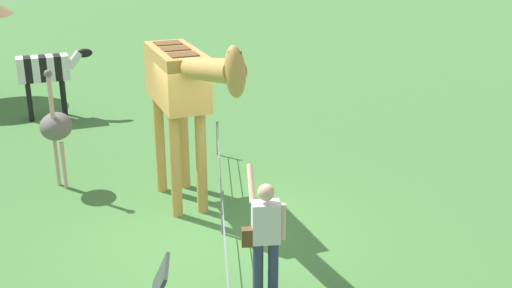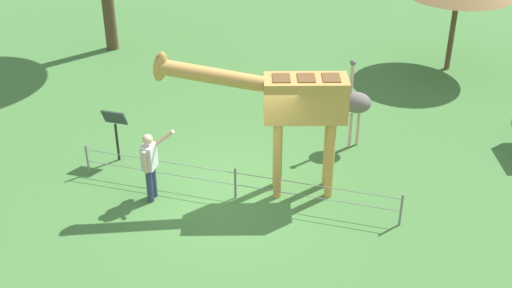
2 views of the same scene
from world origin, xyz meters
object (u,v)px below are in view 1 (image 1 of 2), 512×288
(giraffe, at_px, (182,87))
(zebra, at_px, (47,72))
(visitor, at_px, (265,233))
(ostrich, at_px, (56,127))

(giraffe, height_order, zebra, giraffe)
(visitor, relative_size, ostrich, 0.75)
(zebra, height_order, ostrich, ostrich)
(giraffe, distance_m, zebra, 6.57)
(zebra, bearing_deg, visitor, 29.25)
(visitor, xyz_separation_m, ostrich, (-3.78, -3.41, 0.27))
(giraffe, height_order, visitor, giraffe)
(giraffe, bearing_deg, zebra, -147.56)
(visitor, height_order, ostrich, ostrich)
(giraffe, relative_size, visitor, 2.34)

